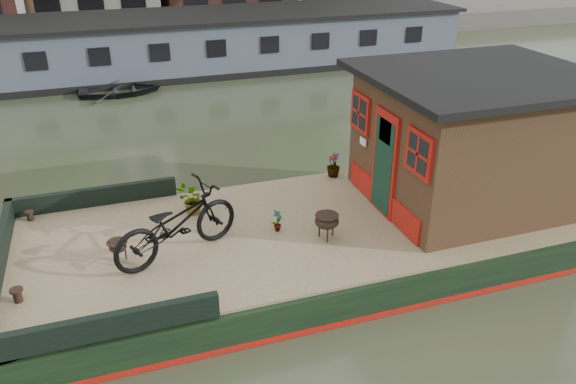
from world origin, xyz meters
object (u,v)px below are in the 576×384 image
object	(u,v)px
brazier_front	(327,227)
dinghy	(120,86)
cabin	(473,137)
brazier_rear	(118,252)
bicycle	(176,224)
potted_plant_a	(277,221)

from	to	relation	value
brazier_front	dinghy	world-z (taller)	brazier_front
cabin	dinghy	xyz separation A→B (m)	(-5.69, 11.44, -1.59)
cabin	brazier_front	bearing A→B (deg)	-169.75
cabin	dinghy	distance (m)	12.88
cabin	brazier_rear	distance (m)	6.47
bicycle	potted_plant_a	xyz separation A→B (m)	(1.70, 0.20, -0.36)
potted_plant_a	cabin	bearing A→B (deg)	0.96
bicycle	brazier_rear	size ratio (longest dim) A/B	5.93
brazier_front	brazier_rear	bearing A→B (deg)	173.42
bicycle	brazier_front	bearing A→B (deg)	-119.70
brazier_rear	dinghy	size ratio (longest dim) A/B	0.13
dinghy	potted_plant_a	bearing A→B (deg)	-169.91
bicycle	potted_plant_a	distance (m)	1.75
cabin	brazier_rear	xyz separation A→B (m)	(-6.38, -0.17, -1.05)
brazier_rear	cabin	bearing A→B (deg)	1.53
potted_plant_a	bicycle	bearing A→B (deg)	-173.20
brazier_front	brazier_rear	world-z (taller)	brazier_front
cabin	bicycle	world-z (taller)	cabin
cabin	bicycle	size ratio (longest dim) A/B	1.85
brazier_front	bicycle	bearing A→B (deg)	173.19
cabin	bicycle	distance (m)	5.51
brazier_front	brazier_rear	xyz separation A→B (m)	(-3.32, 0.38, -0.04)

